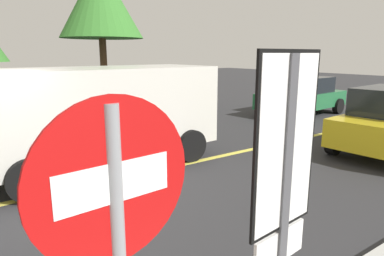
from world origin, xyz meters
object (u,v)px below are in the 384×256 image
white_van (100,110)px  tree_centre_verge (100,0)px  car_green_behind_van (303,96)px  speed_limit_sign (283,189)px

white_van → tree_centre_verge: bearing=68.6°
car_green_behind_van → tree_centre_verge: 8.93m
speed_limit_sign → white_van: bearing=79.6°
speed_limit_sign → tree_centre_verge: 12.92m
speed_limit_sign → white_van: 6.16m
speed_limit_sign → car_green_behind_van: (10.29, 7.68, -0.98)m
white_van → tree_centre_verge: size_ratio=0.89×
white_van → car_green_behind_van: size_ratio=1.24×
white_van → speed_limit_sign: bearing=-100.4°
car_green_behind_van → white_van: bearing=-169.9°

